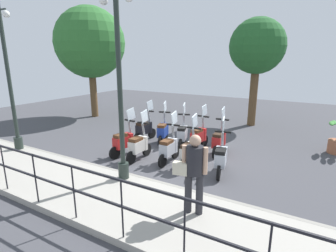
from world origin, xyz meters
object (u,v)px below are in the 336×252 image
at_px(lamp_post_far, 10,86).
at_px(tree_large, 90,43).
at_px(scooter_far_3, 163,131).
at_px(scooter_near_1, 189,152).
at_px(scooter_near_3, 139,145).
at_px(tree_distant, 257,47).
at_px(scooter_near_0, 221,157).
at_px(scooter_near_4, 124,141).
at_px(scooter_far_4, 145,129).
at_px(lamp_post_near, 120,96).
at_px(scooter_near_2, 169,148).
at_px(scooter_far_0, 219,140).
at_px(pedestrian_with_bag, 193,168).
at_px(scooter_far_1, 199,136).
at_px(scooter_far_2, 182,134).

bearing_deg(lamp_post_far, tree_large, 20.12).
xyz_separation_m(lamp_post_far, scooter_far_3, (3.31, -3.65, -1.76)).
height_order(scooter_near_1, scooter_near_3, same).
bearing_deg(scooter_far_3, tree_distant, -43.46).
relative_size(scooter_near_0, scooter_far_3, 1.00).
height_order(scooter_near_4, scooter_far_3, same).
bearing_deg(lamp_post_far, scooter_far_4, -41.94).
height_order(lamp_post_near, scooter_near_2, lamp_post_near).
relative_size(scooter_near_0, scooter_near_4, 1.00).
bearing_deg(scooter_far_3, lamp_post_far, 115.58).
bearing_deg(scooter_far_0, scooter_near_1, 162.92).
bearing_deg(scooter_far_4, scooter_near_2, -120.84).
bearing_deg(scooter_near_3, pedestrian_with_bag, -126.16).
bearing_deg(scooter_near_2, scooter_far_0, -37.63).
bearing_deg(scooter_near_0, scooter_far_1, 27.07).
relative_size(lamp_post_near, scooter_near_1, 3.04).
xyz_separation_m(scooter_near_2, scooter_far_3, (1.56, 1.14, 0.00)).
xyz_separation_m(tree_distant, scooter_near_0, (-6.01, -0.51, -3.09)).
height_order(scooter_near_0, scooter_far_4, same).
bearing_deg(scooter_far_1, scooter_far_2, 98.92).
bearing_deg(tree_distant, scooter_far_2, 162.24).
xyz_separation_m(pedestrian_with_bag, tree_large, (6.06, 8.64, 2.78)).
distance_m(scooter_near_2, scooter_near_4, 1.58).
height_order(lamp_post_near, tree_distant, tree_distant).
bearing_deg(scooter_far_4, tree_distant, -26.71).
bearing_deg(scooter_near_3, scooter_far_1, -33.31).
bearing_deg(scooter_far_1, scooter_far_4, 99.23).
height_order(pedestrian_with_bag, scooter_far_0, pedestrian_with_bag).
bearing_deg(tree_distant, lamp_post_far, 142.80).
height_order(scooter_near_0, scooter_near_3, same).
bearing_deg(scooter_near_2, scooter_far_2, 10.66).
height_order(scooter_near_0, scooter_near_2, same).
height_order(lamp_post_far, scooter_far_3, lamp_post_far).
bearing_deg(scooter_near_2, tree_distant, -11.64).
relative_size(scooter_near_0, scooter_far_0, 1.00).
bearing_deg(lamp_post_far, pedestrian_with_bag, -94.71).
xyz_separation_m(scooter_near_3, scooter_far_1, (1.84, -1.23, 0.00)).
bearing_deg(scooter_near_1, lamp_post_near, 148.89).
height_order(tree_distant, scooter_far_3, tree_distant).
height_order(lamp_post_far, scooter_far_0, lamp_post_far).
height_order(tree_large, scooter_near_1, tree_large).
distance_m(scooter_near_4, scooter_far_2, 2.14).
distance_m(tree_large, scooter_far_2, 7.63).
bearing_deg(pedestrian_with_bag, scooter_near_0, -6.37).
xyz_separation_m(scooter_near_4, scooter_far_4, (1.65, 0.34, 0.00)).
bearing_deg(scooter_far_0, tree_distant, -3.03).
height_order(lamp_post_far, scooter_near_4, lamp_post_far).
relative_size(scooter_far_0, scooter_far_2, 1.00).
xyz_separation_m(scooter_near_4, scooter_far_2, (1.74, -1.24, 0.00)).
relative_size(scooter_far_0, scooter_far_1, 1.00).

